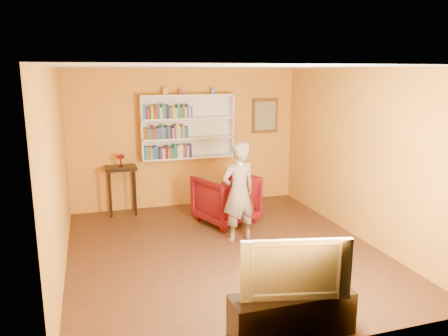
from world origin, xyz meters
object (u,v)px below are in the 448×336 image
Objects in this scene: console_table at (121,175)px; ruby_lustre at (121,158)px; armchair at (226,198)px; television at (293,265)px; tv_cabinet at (292,315)px; bookshelf at (187,127)px; person at (239,192)px.

console_table is 0.32m from ruby_lustre.
television is (-0.41, -3.50, 0.34)m from armchair.
console_table is at bearing 106.34° from tv_cabinet.
tv_cabinet is (0.02, -4.66, -1.37)m from bookshelf.
ruby_lustre is (-0.00, 0.00, 0.32)m from console_table.
ruby_lustre reaches higher than armchair.
armchair is at bearing -108.01° from person.
person is (1.65, -1.91, 0.04)m from console_table.
tv_cabinet is at bearing -73.66° from console_table.
armchair is (1.73, -1.00, -0.65)m from ruby_lustre.
television is at bearing -73.66° from ruby_lustre.
bookshelf is 1.70m from armchair.
television reaches higher than armchair.
console_table is 4.72m from tv_cabinet.
person reaches higher than ruby_lustre.
armchair is at bearing -30.05° from console_table.
ruby_lustre is at bearing -173.00° from bookshelf.
console_table is at bearing 119.10° from television.
tv_cabinet is (1.32, -4.50, -0.86)m from ruby_lustre.
ruby_lustre is at bearing -62.47° from person.
ruby_lustre is 2.54m from person.
console_table is 2.02m from armchair.
bookshelf is 2.25m from person.
ruby_lustre is at bearing 106.34° from tv_cabinet.
armchair is 0.74× the size of tv_cabinet.
person is at bearing -80.40° from bookshelf.
armchair is at bearing 83.37° from tv_cabinet.
tv_cabinet is at bearing 61.93° from armchair.
television is at bearing -89.76° from bookshelf.
bookshelf reaches higher than armchair.
ruby_lustre is 0.24× the size of armchair.
ruby_lustre is 0.15× the size of person.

